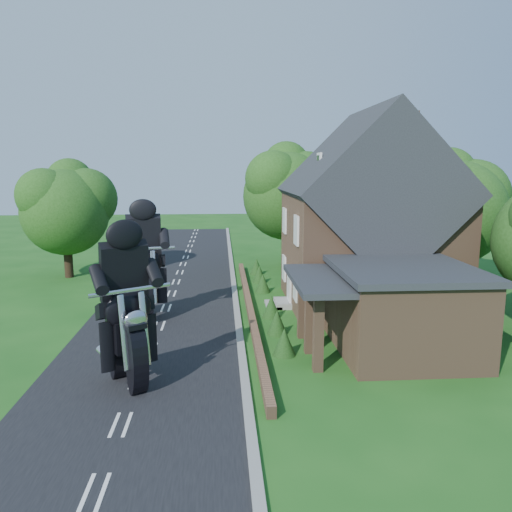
{
  "coord_description": "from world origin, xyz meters",
  "views": [
    {
      "loc": [
        2.9,
        -19.32,
        7.19
      ],
      "look_at": [
        4.65,
        5.44,
        2.8
      ],
      "focal_mm": 35.0,
      "sensor_mm": 36.0,
      "label": 1
    }
  ],
  "objects": [
    {
      "name": "tree_behind_left",
      "position": [
        8.16,
        17.13,
        5.73
      ],
      "size": [
        6.94,
        6.4,
        9.16
      ],
      "color": "black",
      "rests_on": "ground"
    },
    {
      "name": "kerb",
      "position": [
        3.65,
        0.0,
        0.06
      ],
      "size": [
        0.3,
        80.0,
        0.12
      ],
      "primitive_type": "cube",
      "color": "gray",
      "rests_on": "ground"
    },
    {
      "name": "shrub_a",
      "position": [
        5.3,
        -1.0,
        0.55
      ],
      "size": [
        0.9,
        0.9,
        1.1
      ],
      "primitive_type": "cone",
      "color": "#163912",
      "rests_on": "ground"
    },
    {
      "name": "shrub_e",
      "position": [
        5.3,
        11.5,
        0.55
      ],
      "size": [
        0.9,
        0.9,
        1.1
      ],
      "primitive_type": "cone",
      "color": "#163912",
      "rests_on": "ground"
    },
    {
      "name": "motorcycle_follow",
      "position": [
        -0.74,
        4.26,
        0.86
      ],
      "size": [
        0.83,
        1.91,
        1.73
      ],
      "primitive_type": null,
      "rotation": [
        0.0,
        0.0,
        3.34
      ],
      "color": "black",
      "rests_on": "ground"
    },
    {
      "name": "ground",
      "position": [
        0.0,
        0.0,
        0.0
      ],
      "size": [
        120.0,
        120.0,
        0.0
      ],
      "primitive_type": "plane",
      "color": "#194D15",
      "rests_on": "ground"
    },
    {
      "name": "shrub_c",
      "position": [
        5.3,
        4.0,
        0.55
      ],
      "size": [
        0.9,
        0.9,
        1.1
      ],
      "primitive_type": "cone",
      "color": "#163912",
      "rests_on": "ground"
    },
    {
      "name": "tree_behind_house",
      "position": [
        14.18,
        16.14,
        6.23
      ],
      "size": [
        7.81,
        7.2,
        10.08
      ],
      "color": "black",
      "rests_on": "ground"
    },
    {
      "name": "shrub_f",
      "position": [
        5.3,
        14.0,
        0.55
      ],
      "size": [
        0.9,
        0.9,
        1.1
      ],
      "primitive_type": "cone",
      "color": "#163912",
      "rests_on": "ground"
    },
    {
      "name": "road",
      "position": [
        0.0,
        0.0,
        0.01
      ],
      "size": [
        7.0,
        80.0,
        0.02
      ],
      "primitive_type": "cube",
      "color": "black",
      "rests_on": "ground"
    },
    {
      "name": "shrub_b",
      "position": [
        5.3,
        1.5,
        0.55
      ],
      "size": [
        0.9,
        0.9,
        1.1
      ],
      "primitive_type": "cone",
      "color": "#163912",
      "rests_on": "ground"
    },
    {
      "name": "tree_house_right",
      "position": [
        16.65,
        8.62,
        5.19
      ],
      "size": [
        6.51,
        6.0,
        8.4
      ],
      "color": "black",
      "rests_on": "ground"
    },
    {
      "name": "house",
      "position": [
        10.49,
        6.0,
        4.34
      ],
      "size": [
        9.54,
        8.64,
        10.24
      ],
      "color": "brown",
      "rests_on": "ground"
    },
    {
      "name": "shrub_d",
      "position": [
        5.3,
        9.0,
        0.55
      ],
      "size": [
        0.9,
        0.9,
        1.1
      ],
      "primitive_type": "cone",
      "color": "#163912",
      "rests_on": "ground"
    },
    {
      "name": "garden_wall",
      "position": [
        4.3,
        5.0,
        0.2
      ],
      "size": [
        0.3,
        22.0,
        0.4
      ],
      "primitive_type": "cube",
      "color": "brown",
      "rests_on": "ground"
    },
    {
      "name": "tree_far_road",
      "position": [
        -6.86,
        14.11,
        4.84
      ],
      "size": [
        6.08,
        5.6,
        7.84
      ],
      "color": "black",
      "rests_on": "ground"
    },
    {
      "name": "motorcycle_lead",
      "position": [
        -0.22,
        -3.39,
        0.84
      ],
      "size": [
        1.33,
        1.77,
        1.68
      ],
      "primitive_type": null,
      "rotation": [
        0.0,
        0.0,
        3.69
      ],
      "color": "black",
      "rests_on": "ground"
    },
    {
      "name": "annex",
      "position": [
        9.87,
        -0.8,
        1.77
      ],
      "size": [
        7.05,
        5.94,
        3.44
      ],
      "color": "brown",
      "rests_on": "ground"
    }
  ]
}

